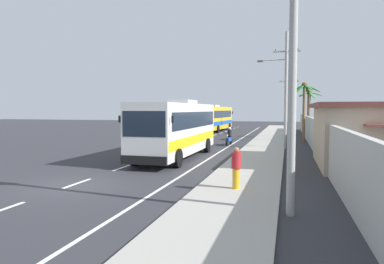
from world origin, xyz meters
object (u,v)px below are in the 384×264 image
at_px(coach_bus_far_lane, 215,118).
at_px(motorcycle_beside_bus, 229,138).
at_px(palm_second, 304,98).
at_px(coach_bus_foreground, 177,128).
at_px(utility_pole_far, 289,100).
at_px(utility_pole_nearest, 291,42).
at_px(utility_pole_mid, 285,87).
at_px(pedestrian_near_kerb, 236,167).
at_px(palm_nearest, 309,106).

distance_m(coach_bus_far_lane, motorcycle_beside_bus, 19.55).
bearing_deg(palm_second, motorcycle_beside_bus, -144.04).
xyz_separation_m(coach_bus_foreground, motorcycle_beside_bus, (1.96, 8.86, -1.32)).
bearing_deg(utility_pole_far, utility_pole_nearest, -90.01).
distance_m(coach_bus_far_lane, utility_pole_mid, 23.02).
relative_size(coach_bus_far_lane, motorcycle_beside_bus, 5.79).
xyz_separation_m(coach_bus_far_lane, palm_second, (11.60, -14.14, 2.25)).
bearing_deg(motorcycle_beside_bus, coach_bus_foreground, -102.50).
relative_size(pedestrian_near_kerb, palm_nearest, 0.30).
bearing_deg(utility_pole_far, coach_bus_foreground, -105.59).
bearing_deg(motorcycle_beside_bus, coach_bus_far_lane, 105.31).
distance_m(utility_pole_far, palm_nearest, 7.26).
bearing_deg(utility_pole_far, utility_pole_mid, -91.05).
distance_m(motorcycle_beside_bus, utility_pole_nearest, 20.94).
bearing_deg(palm_second, coach_bus_foreground, -121.85).
distance_m(coach_bus_foreground, pedestrian_near_kerb, 9.93).
distance_m(utility_pole_far, palm_second, 11.70).
height_order(palm_nearest, palm_second, palm_second).
relative_size(coach_bus_foreground, utility_pole_nearest, 1.13).
bearing_deg(utility_pole_far, coach_bus_far_lane, 166.11).
distance_m(coach_bus_foreground, coach_bus_far_lane, 27.86).
bearing_deg(pedestrian_near_kerb, coach_bus_far_lane, -139.66).
xyz_separation_m(motorcycle_beside_bus, utility_pole_far, (5.05, 16.29, 3.67)).
bearing_deg(palm_second, pedestrian_near_kerb, -98.56).
relative_size(utility_pole_nearest, utility_pole_mid, 1.04).
bearing_deg(coach_bus_foreground, palm_nearest, 63.43).
height_order(utility_pole_mid, utility_pole_far, utility_pole_mid).
distance_m(coach_bus_far_lane, palm_nearest, 15.59).
distance_m(utility_pole_nearest, palm_nearest, 29.33).
bearing_deg(pedestrian_near_kerb, utility_pole_mid, -158.41).
xyz_separation_m(utility_pole_nearest, palm_second, (1.40, 24.50, -0.89)).
xyz_separation_m(coach_bus_foreground, palm_second, (8.41, 13.54, 2.24)).
relative_size(coach_bus_far_lane, utility_pole_far, 1.37).
xyz_separation_m(utility_pole_nearest, palm_nearest, (2.11, 29.21, -1.54)).
bearing_deg(coach_bus_far_lane, motorcycle_beside_bus, -74.69).
bearing_deg(utility_pole_far, palm_nearest, -73.05).
relative_size(utility_pole_nearest, palm_nearest, 1.82).
bearing_deg(utility_pole_nearest, utility_pole_far, 89.99).
relative_size(utility_pole_mid, palm_second, 1.61).
height_order(utility_pole_nearest, utility_pole_mid, utility_pole_nearest).
distance_m(coach_bus_far_lane, palm_second, 18.43).
bearing_deg(coach_bus_far_lane, utility_pole_nearest, -75.22).
bearing_deg(utility_pole_mid, utility_pole_far, 88.95).
height_order(pedestrian_near_kerb, palm_nearest, palm_nearest).
height_order(coach_bus_foreground, utility_pole_mid, utility_pole_mid).
bearing_deg(coach_bus_foreground, utility_pole_mid, 46.68).
relative_size(coach_bus_far_lane, pedestrian_near_kerb, 7.14).
height_order(coach_bus_foreground, utility_pole_far, utility_pole_far).
distance_m(coach_bus_far_lane, pedestrian_near_kerb, 37.10).
distance_m(utility_pole_mid, palm_second, 6.70).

